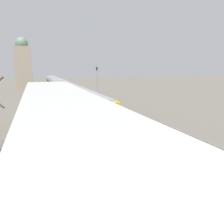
# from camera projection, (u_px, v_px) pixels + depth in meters

# --- Properties ---
(platform_canopy) EXTENTS (4.00, 24.72, 3.20)m
(platform_canopy) POSITION_uv_depth(u_px,v_px,m) (60.00, 97.00, 12.81)
(platform_canopy) COLOR beige
(platform_canopy) RESTS_ON station_platform
(person_on_platform) EXTENTS (0.40, 0.40, 1.66)m
(person_on_platform) POSITION_uv_depth(u_px,v_px,m) (76.00, 126.00, 14.35)
(person_on_platform) COLOR #2D2D33
(person_on_platform) RESTS_ON station_platform
(train_near) EXTENTS (2.71, 59.97, 3.16)m
(train_near) POSITION_uv_depth(u_px,v_px,m) (61.00, 87.00, 44.88)
(train_near) COLOR gold
(train_near) RESTS_ON ground_plane
(signal_post_near) EXTENTS (0.20, 0.21, 1.97)m
(signal_post_near) POSITION_uv_depth(u_px,v_px,m) (180.00, 155.00, 11.55)
(signal_post_near) COLOR black
(signal_post_near) RESTS_ON ground_plane
(signal_mast_far) EXTENTS (0.28, 0.29, 5.92)m
(signal_mast_far) POSITION_uv_depth(u_px,v_px,m) (97.00, 77.00, 47.58)
(signal_mast_far) COLOR gray
(signal_mast_far) RESTS_ON ground_plane
(distant_domed_building) EXTENTS (4.00, 4.00, 13.27)m
(distant_domed_building) POSITION_uv_depth(u_px,v_px,m) (23.00, 65.00, 55.54)
(distant_domed_building) COLOR gray
(distant_domed_building) RESTS_ON ground_plane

